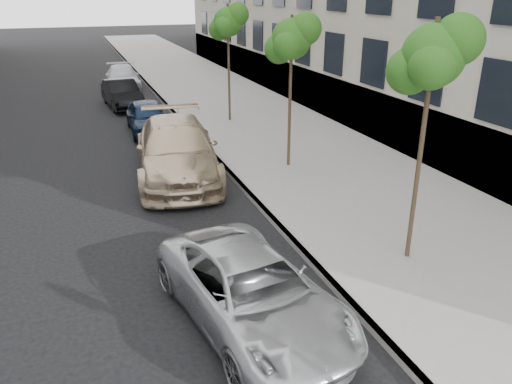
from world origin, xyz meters
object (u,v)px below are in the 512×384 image
suv (177,150)px  sedan_blue (148,117)px  minivan (252,291)px  tree_near (434,57)px  tree_far (229,22)px  tree_mid (292,39)px  sedan_black (122,94)px  sedan_rear (123,78)px

suv → sedan_blue: suv is taller
minivan → sedan_blue: (0.28, 13.50, 0.01)m
tree_near → suv: 8.71m
tree_far → suv: bearing=-121.5°
tree_mid → sedan_blue: (-3.68, 6.13, -3.50)m
minivan → suv: size_ratio=0.78×
tree_mid → tree_far: 6.50m
sedan_black → tree_near: bearing=-82.4°
tree_far → minivan: bearing=-105.9°
sedan_blue → sedan_black: bearing=96.6°
minivan → sedan_black: sedan_black is taller
suv → tree_near: bearing=-55.0°
tree_far → sedan_blue: tree_far is taller
sedan_rear → tree_near: bearing=-78.1°
tree_mid → tree_far: (-0.00, 6.50, 0.12)m
tree_far → sedan_blue: size_ratio=1.28×
tree_mid → minivan: 9.07m
tree_far → minivan: tree_far is taller
minivan → tree_mid: bearing=52.8°
tree_far → sedan_rear: 11.11m
tree_near → sedan_black: (-4.15, 17.93, -3.72)m
sedan_blue → sedan_rear: size_ratio=0.83×
sedan_blue → tree_far: bearing=7.2°
sedan_rear → minivan: bearing=-87.9°
minivan → sedan_black: 18.79m
minivan → sedan_rear: sedan_rear is taller
sedan_blue → suv: bearing=-87.8°
minivan → sedan_blue: bearing=79.9°
minivan → sedan_rear: (0.39, 23.75, 0.03)m
suv → sedan_blue: size_ratio=1.56×
tree_near → minivan: bearing=-167.7°
tree_far → sedan_rear: bearing=109.8°
minivan → sedan_rear: bearing=80.1°
tree_mid → sedan_blue: bearing=121.0°
tree_near → sedan_blue: bearing=106.3°
tree_far → tree_near: bearing=-90.0°
minivan → sedan_rear: size_ratio=1.00×
tree_mid → tree_near: bearing=-90.0°
tree_far → sedan_black: 7.38m
tree_far → minivan: size_ratio=1.06×
sedan_black → sedan_rear: sedan_rear is taller
tree_mid → sedan_blue: tree_mid is taller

